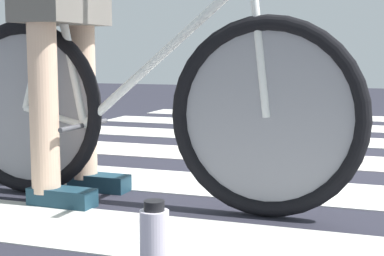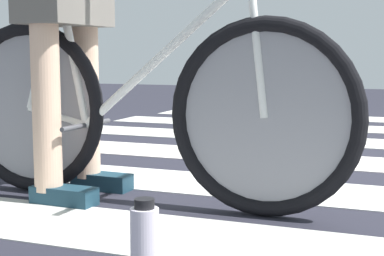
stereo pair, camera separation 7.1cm
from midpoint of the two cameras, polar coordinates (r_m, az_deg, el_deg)
The scene contains 3 objects.
bicycle_1_of_2 at distance 2.26m, azimuth -6.39°, elevation 2.26°, with size 1.74×0.52×0.93m.
cyclist_1_of_2 at distance 2.41m, azimuth -13.12°, elevation 8.29°, with size 0.32×0.42×0.98m.
water_bottle at distance 1.45m, azimuth -4.99°, elevation -11.62°, with size 0.07×0.07×0.23m.
Camera 1 is at (-0.22, -3.34, 0.60)m, focal length 54.69 mm.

